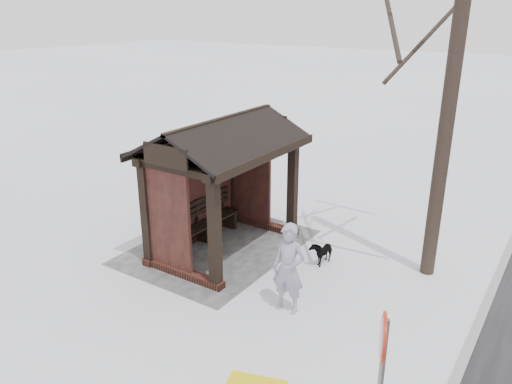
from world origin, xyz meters
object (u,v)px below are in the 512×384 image
(pedestrian, at_px, (289,269))
(dog, at_px, (322,251))
(road_sign, at_px, (381,362))
(bus_shelter, at_px, (218,158))

(pedestrian, distance_m, dog, 2.10)
(pedestrian, xyz_separation_m, road_sign, (2.41, 2.55, 0.74))
(bus_shelter, bearing_deg, dog, 105.52)
(road_sign, bearing_deg, pedestrian, -154.63)
(bus_shelter, relative_size, pedestrian, 2.10)
(dog, height_order, road_sign, road_sign)
(dog, distance_m, road_sign, 5.42)
(road_sign, bearing_deg, bus_shelter, -147.32)
(bus_shelter, height_order, dog, bus_shelter)
(bus_shelter, distance_m, road_sign, 6.42)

